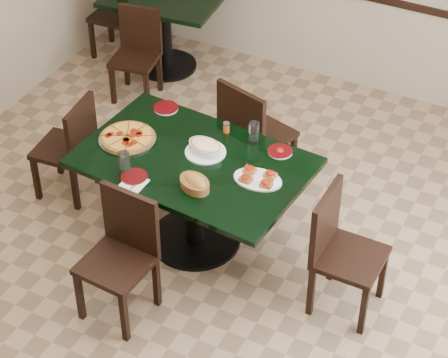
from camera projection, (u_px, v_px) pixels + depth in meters
The scene contains 21 objects.
floor at pixel (205, 267), 6.21m from camera, with size 5.50×5.50×0.00m, color #8E7052.
room_shell at pixel (441, 48), 6.30m from camera, with size 5.50×5.50×5.50m.
main_table at pixel (194, 180), 6.07m from camera, with size 1.62×1.11×0.75m.
back_table at pixel (165, 17), 7.97m from camera, with size 1.10×0.85×0.75m.
chair_far at pixel (251, 131), 6.56m from camera, with size 0.56×0.56×0.97m.
chair_near at pixel (123, 248), 5.63m from camera, with size 0.45×0.45×0.91m.
chair_right at pixel (339, 245), 5.65m from camera, with size 0.43×0.43×0.91m.
chair_left at pixel (71, 144), 6.56m from camera, with size 0.44×0.44×0.85m.
back_chair_near at pixel (138, 49), 7.68m from camera, with size 0.44×0.44×0.82m.
back_chair_left at pixel (122, 11), 8.17m from camera, with size 0.42×0.42×0.86m.
pepperoni_pizza at pixel (127, 137), 6.13m from camera, with size 0.41×0.41×0.04m.
lasagna_casserole at pixel (205, 147), 5.99m from camera, with size 0.29×0.29×0.09m.
bread_basket at pixel (195, 183), 5.70m from camera, with size 0.28×0.24×0.10m.
bruschetta_platter at pixel (258, 178), 5.77m from camera, with size 0.35×0.25×0.05m.
side_plate_near at pixel (134, 177), 5.80m from camera, with size 0.18×0.18×0.02m.
side_plate_far_r at pixel (280, 151), 6.02m from camera, with size 0.17×0.17×0.03m.
side_plate_far_l at pixel (166, 108), 6.43m from camera, with size 0.19×0.19×0.02m.
napkin_setting at pixel (134, 183), 5.76m from camera, with size 0.16×0.16×0.01m.
water_glass_a at pixel (254, 133), 6.06m from camera, with size 0.08×0.08×0.16m, color silver.
water_glass_b at pixel (124, 163), 5.80m from camera, with size 0.08×0.08×0.16m, color silver.
pepper_shaker at pixel (226, 127), 6.18m from camera, with size 0.05×0.05×0.08m.
Camera 1 is at (2.16, -3.87, 4.41)m, focal length 70.00 mm.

